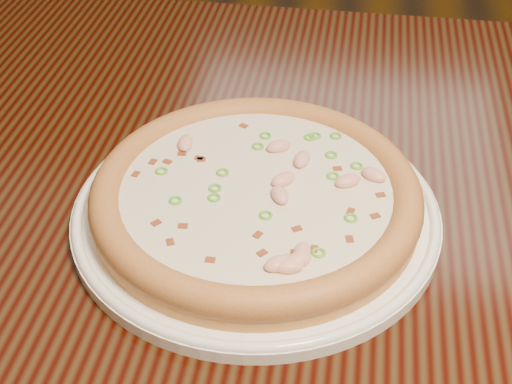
# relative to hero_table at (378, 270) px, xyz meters

# --- Properties ---
(ground) EXTENTS (9.00, 9.00, 0.00)m
(ground) POSITION_rel_hero_table_xyz_m (-0.09, 0.54, -0.65)
(ground) COLOR black
(hero_table) EXTENTS (1.20, 0.80, 0.75)m
(hero_table) POSITION_rel_hero_table_xyz_m (0.00, 0.00, 0.00)
(hero_table) COLOR black
(hero_table) RESTS_ON ground
(plate) EXTENTS (0.33, 0.33, 0.02)m
(plate) POSITION_rel_hero_table_xyz_m (-0.12, -0.05, 0.11)
(plate) COLOR white
(plate) RESTS_ON hero_table
(pizza) EXTENTS (0.29, 0.29, 0.03)m
(pizza) POSITION_rel_hero_table_xyz_m (-0.12, -0.05, 0.13)
(pizza) COLOR #CE844C
(pizza) RESTS_ON plate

